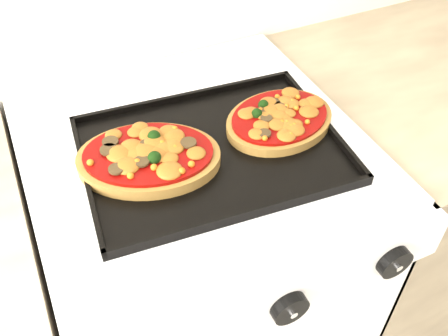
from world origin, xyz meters
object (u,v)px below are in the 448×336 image
stove (203,283)px  pizza_right (279,119)px  pizza_left (149,156)px  baking_tray (212,149)px

stove → pizza_right: (0.15, -0.03, 0.48)m
stove → pizza_left: bearing=-164.8°
pizza_left → pizza_right: bearing=-0.6°
baking_tray → stove: bearing=115.0°
pizza_left → pizza_right: (0.25, -0.00, -0.00)m
stove → baking_tray: 0.47m
baking_tray → pizza_right: 0.14m
pizza_left → stove: bearing=15.2°
stove → baking_tray: (0.01, -0.04, 0.47)m
stove → pizza_left: (-0.10, -0.03, 0.48)m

